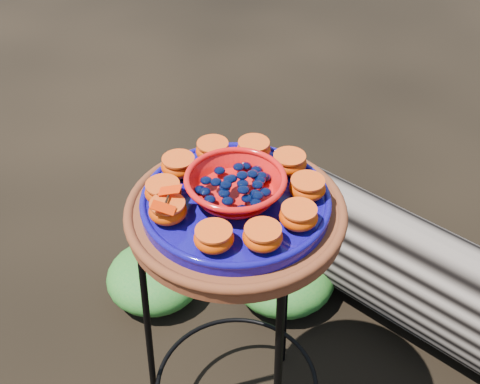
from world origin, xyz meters
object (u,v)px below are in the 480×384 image
Objects in this scene: cobalt_plate at (236,203)px; red_bowl at (236,188)px; plant_stand at (236,334)px; terracotta_saucer at (236,214)px.

red_bowl reaches higher than cobalt_plate.
cobalt_plate reaches higher than plant_stand.
cobalt_plate is (0.00, 0.00, 0.03)m from terracotta_saucer.
terracotta_saucer is at bearing 0.00° from cobalt_plate.
terracotta_saucer is (0.00, 0.00, 0.37)m from plant_stand.
terracotta_saucer is 0.03m from cobalt_plate.
terracotta_saucer is at bearing 0.00° from red_bowl.
plant_stand is at bearing 0.00° from cobalt_plate.
cobalt_plate is at bearing 0.00° from red_bowl.
red_bowl reaches higher than plant_stand.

